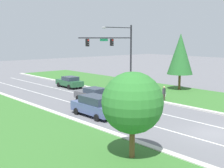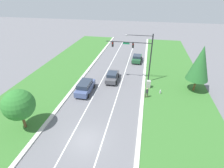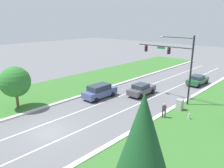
% 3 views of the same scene
% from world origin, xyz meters
% --- Properties ---
extents(ground_plane, '(160.00, 160.00, 0.00)m').
position_xyz_m(ground_plane, '(0.00, 0.00, 0.00)').
color(ground_plane, slate).
extents(curb_strip_left, '(0.50, 90.00, 0.15)m').
position_xyz_m(curb_strip_left, '(-5.65, 0.00, 0.07)').
color(curb_strip_left, beige).
rests_on(curb_strip_left, ground_plane).
extents(lane_stripe_inner_left, '(0.14, 81.00, 0.01)m').
position_xyz_m(lane_stripe_inner_left, '(-1.80, 0.00, 0.00)').
color(lane_stripe_inner_left, white).
rests_on(lane_stripe_inner_left, ground_plane).
extents(traffic_signal_mast, '(7.68, 0.41, 8.39)m').
position_xyz_m(traffic_signal_mast, '(4.26, 15.25, 5.56)').
color(traffic_signal_mast, black).
rests_on(traffic_signal_mast, ground_plane).
extents(slate_blue_suv, '(2.14, 4.91, 1.83)m').
position_xyz_m(slate_blue_suv, '(-3.39, 9.66, 0.94)').
color(slate_blue_suv, '#475684').
rests_on(slate_blue_suv, ground_plane).
extents(forest_sedan, '(2.15, 4.61, 1.57)m').
position_xyz_m(forest_sedan, '(3.67, 24.69, 0.80)').
color(forest_sedan, '#235633').
rests_on(forest_sedan, ground_plane).
extents(graphite_sedan, '(2.12, 4.70, 1.62)m').
position_xyz_m(graphite_sedan, '(0.04, 14.40, 0.83)').
color(graphite_sedan, '#4C4C51').
rests_on(graphite_sedan, ground_plane).
extents(utility_cabinet, '(0.70, 0.60, 1.32)m').
position_xyz_m(utility_cabinet, '(6.43, 13.01, 0.66)').
color(utility_cabinet, '#9E9E99').
rests_on(utility_cabinet, ground_plane).
extents(pedestrian, '(0.42, 0.31, 1.69)m').
position_xyz_m(pedestrian, '(6.23, 9.87, 0.94)').
color(pedestrian, '#42382D').
rests_on(pedestrian, ground_plane).
extents(fire_hydrant, '(0.34, 0.20, 0.70)m').
position_xyz_m(fire_hydrant, '(8.32, 11.45, 0.34)').
color(fire_hydrant, '#B7B7BC').
rests_on(fire_hydrant, ground_plane).
extents(conifer_near_right_tree, '(3.34, 3.34, 7.47)m').
position_xyz_m(conifer_near_right_tree, '(13.65, 13.47, 4.79)').
color(conifer_near_right_tree, brown).
rests_on(conifer_near_right_tree, ground_plane).
extents(oak_near_left_tree, '(3.53, 3.53, 5.05)m').
position_xyz_m(oak_near_left_tree, '(-7.75, 0.49, 3.27)').
color(oak_near_left_tree, brown).
rests_on(oak_near_left_tree, ground_plane).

